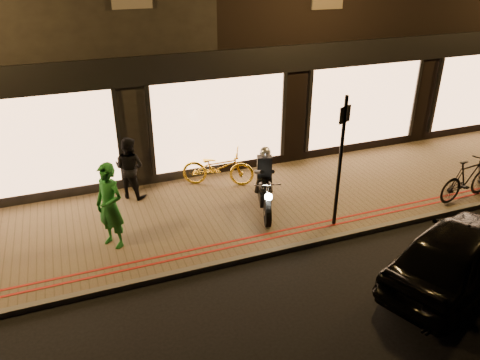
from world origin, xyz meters
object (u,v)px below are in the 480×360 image
at_px(person_green, 110,206).
at_px(motorcycle, 265,187).
at_px(bicycle_gold, 218,167).
at_px(sign_post, 341,156).
at_px(parked_car, 459,253).

bearing_deg(person_green, motorcycle, 54.64).
height_order(bicycle_gold, person_green, person_green).
relative_size(sign_post, person_green, 1.61).
xyz_separation_m(bicycle_gold, parked_car, (2.96, -5.33, 0.03)).
distance_m(motorcycle, person_green, 3.56).
bearing_deg(parked_car, motorcycle, 11.02).
bearing_deg(person_green, bicycle_gold, 84.23).
xyz_separation_m(motorcycle, person_green, (-3.54, -0.20, 0.32)).
xyz_separation_m(person_green, parked_car, (5.91, -3.43, -0.40)).
bearing_deg(sign_post, motorcycle, 137.63).
bearing_deg(motorcycle, parked_car, -38.94).
relative_size(bicycle_gold, parked_car, 0.50).
distance_m(person_green, parked_car, 6.85).
bearing_deg(bicycle_gold, motorcycle, -136.17).
distance_m(sign_post, bicycle_gold, 3.58).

